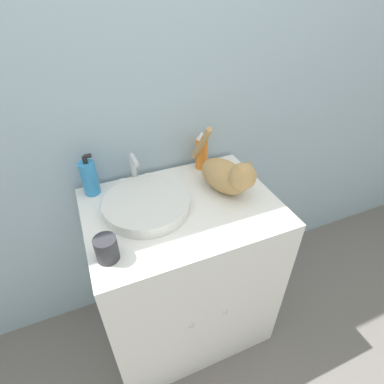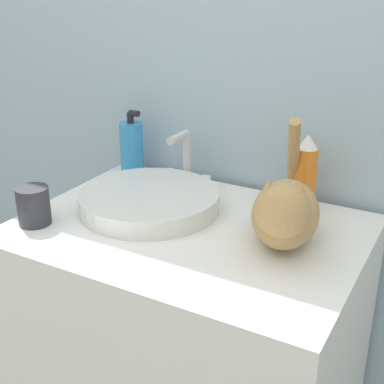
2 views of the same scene
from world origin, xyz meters
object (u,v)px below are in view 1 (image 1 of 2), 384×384
Objects in this scene: spray_bottle at (202,151)px; soap_bottle at (89,178)px; cat at (227,175)px; cup at (107,249)px.

soap_bottle is at bearing -179.58° from spray_bottle.
cat is 0.59m from cup.
cup is at bearing -142.58° from spray_bottle.
cup is at bearing -90.44° from soap_bottle.
spray_bottle is at bearing 171.78° from cat.
spray_bottle reaches higher than soap_bottle.
spray_bottle is at bearing 37.42° from cup.
cat is 2.03× the size of spray_bottle.
cat is 4.24× the size of cup.
cat reaches higher than soap_bottle.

